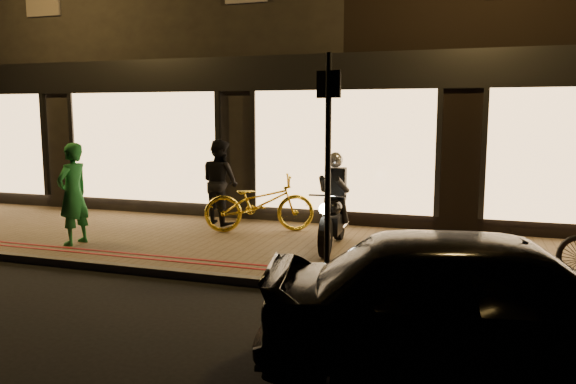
{
  "coord_description": "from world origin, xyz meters",
  "views": [
    {
      "loc": [
        2.47,
        -6.87,
        2.35
      ],
      "look_at": [
        -0.32,
        1.57,
        1.1
      ],
      "focal_mm": 35.0,
      "sensor_mm": 36.0,
      "label": 1
    }
  ],
  "objects_px": {
    "motorcycle": "(334,211)",
    "parked_car": "(496,306)",
    "sign_post": "(328,156)",
    "bicycle_gold": "(259,203)",
    "person_green": "(73,194)"
  },
  "relations": [
    {
      "from": "motorcycle",
      "to": "parked_car",
      "type": "height_order",
      "value": "motorcycle"
    },
    {
      "from": "bicycle_gold",
      "to": "sign_post",
      "type": "bearing_deg",
      "value": -167.17
    },
    {
      "from": "sign_post",
      "to": "parked_car",
      "type": "relative_size",
      "value": 0.73
    },
    {
      "from": "motorcycle",
      "to": "bicycle_gold",
      "type": "xyz_separation_m",
      "value": [
        -1.63,
        0.78,
        -0.07
      ]
    },
    {
      "from": "parked_car",
      "to": "sign_post",
      "type": "bearing_deg",
      "value": 32.68
    },
    {
      "from": "motorcycle",
      "to": "bicycle_gold",
      "type": "distance_m",
      "value": 1.81
    },
    {
      "from": "bicycle_gold",
      "to": "person_green",
      "type": "distance_m",
      "value": 3.3
    },
    {
      "from": "motorcycle",
      "to": "sign_post",
      "type": "height_order",
      "value": "sign_post"
    },
    {
      "from": "sign_post",
      "to": "person_green",
      "type": "bearing_deg",
      "value": 171.54
    },
    {
      "from": "bicycle_gold",
      "to": "person_green",
      "type": "relative_size",
      "value": 1.19
    },
    {
      "from": "sign_post",
      "to": "parked_car",
      "type": "distance_m",
      "value": 3.14
    },
    {
      "from": "sign_post",
      "to": "person_green",
      "type": "height_order",
      "value": "sign_post"
    },
    {
      "from": "bicycle_gold",
      "to": "parked_car",
      "type": "height_order",
      "value": "parked_car"
    },
    {
      "from": "bicycle_gold",
      "to": "person_green",
      "type": "height_order",
      "value": "person_green"
    },
    {
      "from": "parked_car",
      "to": "bicycle_gold",
      "type": "bearing_deg",
      "value": 28.97
    }
  ]
}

